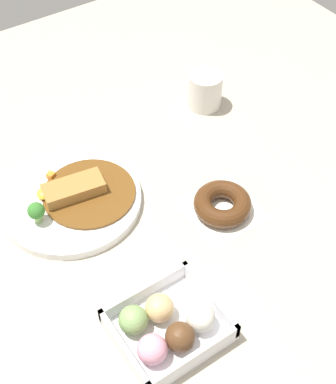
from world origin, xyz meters
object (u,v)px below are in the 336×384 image
Objects in this scene: chocolate_ring_donut at (222,204)px; donut_box at (167,327)px; curry_plate at (72,198)px; coffee_mug at (205,91)px.

donut_box is at bearing -146.02° from chocolate_ring_donut.
curry_plate reaches higher than chocolate_ring_donut.
chocolate_ring_donut is 1.70× the size of coffee_mug.
donut_box is 0.59m from coffee_mug.
curry_plate is 0.29m from chocolate_ring_donut.
donut_box is (-0.00, -0.33, 0.01)m from curry_plate.
curry_plate is 1.94× the size of chocolate_ring_donut.
curry_plate is 1.60× the size of donut_box.
coffee_mug reaches higher than chocolate_ring_donut.
donut_box is at bearing -132.37° from coffee_mug.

